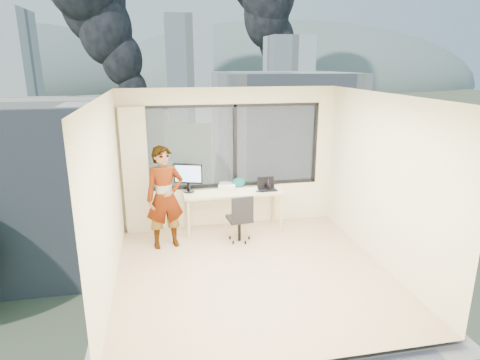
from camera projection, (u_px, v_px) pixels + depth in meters
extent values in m
cube|color=#CBB384|center=(253.00, 271.00, 6.13)|extent=(4.00, 4.00, 0.01)
cube|color=white|center=(255.00, 96.00, 5.41)|extent=(4.00, 4.00, 0.01)
cube|color=beige|center=(301.00, 250.00, 3.89)|extent=(4.00, 0.01, 2.60)
cube|color=beige|center=(107.00, 198.00, 5.40)|extent=(0.01, 4.00, 2.60)
cube|color=beige|center=(383.00, 181.00, 6.14)|extent=(0.01, 4.00, 2.60)
cube|color=beige|center=(136.00, 172.00, 7.27)|extent=(0.45, 0.14, 2.30)
cube|color=beige|center=(233.00, 210.00, 7.59)|extent=(1.80, 0.60, 0.75)
imported|color=#2D2D33|center=(165.00, 197.00, 6.77)|extent=(0.70, 0.53, 1.74)
cube|color=white|center=(227.00, 185.00, 7.71)|extent=(0.37, 0.34, 0.08)
cube|color=black|center=(259.00, 191.00, 7.47)|extent=(0.12, 0.07, 0.01)
cylinder|color=black|center=(269.00, 187.00, 7.56)|extent=(0.09, 0.09, 0.10)
ellipsoid|color=#0B4746|center=(239.00, 182.00, 7.71)|extent=(0.26, 0.15, 0.19)
cube|color=#515B3D|center=(164.00, 121.00, 123.13)|extent=(400.00, 400.00, 0.04)
cube|color=beige|center=(70.00, 185.00, 34.68)|extent=(16.00, 12.00, 14.00)
cube|color=silver|center=(281.00, 146.00, 45.85)|extent=(14.00, 13.00, 16.00)
cube|color=silver|center=(0.00, 77.00, 89.19)|extent=(14.00, 14.00, 28.00)
cube|color=silver|center=(189.00, 69.00, 120.46)|extent=(13.00, 13.00, 30.00)
cube|color=silver|center=(288.00, 74.00, 146.74)|extent=(15.00, 15.00, 26.00)
ellipsoid|color=slate|center=(285.00, 84.00, 330.23)|extent=(300.00, 220.00, 96.00)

